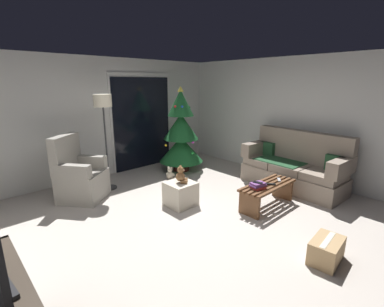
{
  "coord_description": "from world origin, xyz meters",
  "views": [
    {
      "loc": [
        -2.55,
        -2.48,
        1.99
      ],
      "look_at": [
        0.4,
        0.7,
        0.85
      ],
      "focal_mm": 25.45,
      "sensor_mm": 36.0,
      "label": 1
    }
  ],
  "objects_px": {
    "remote_silver": "(279,180)",
    "armchair": "(80,177)",
    "cell_phone": "(258,182)",
    "cardboard_box_taped_mid_floor": "(326,250)",
    "ottoman": "(181,194)",
    "couch": "(294,167)",
    "teddy_bear_cream_by_tree": "(170,174)",
    "book_stack": "(258,186)",
    "floor_lamp": "(103,110)",
    "teddy_bear_chestnut": "(181,176)",
    "coffee_table": "(267,192)",
    "remote_black": "(271,184)",
    "christmas_tree": "(181,134)"
  },
  "relations": [
    {
      "from": "coffee_table",
      "to": "floor_lamp",
      "type": "relative_size",
      "value": 0.62
    },
    {
      "from": "coffee_table",
      "to": "cell_phone",
      "type": "height_order",
      "value": "cell_phone"
    },
    {
      "from": "coffee_table",
      "to": "armchair",
      "type": "xyz_separation_m",
      "value": [
        -2.12,
        2.39,
        0.14
      ]
    },
    {
      "from": "couch",
      "to": "ottoman",
      "type": "relative_size",
      "value": 4.49
    },
    {
      "from": "teddy_bear_cream_by_tree",
      "to": "cell_phone",
      "type": "bearing_deg",
      "value": -87.88
    },
    {
      "from": "cell_phone",
      "to": "cardboard_box_taped_mid_floor",
      "type": "bearing_deg",
      "value": -120.3
    },
    {
      "from": "remote_silver",
      "to": "teddy_bear_cream_by_tree",
      "type": "bearing_deg",
      "value": -20.81
    },
    {
      "from": "remote_silver",
      "to": "armchair",
      "type": "height_order",
      "value": "armchair"
    },
    {
      "from": "ottoman",
      "to": "cardboard_box_taped_mid_floor",
      "type": "height_order",
      "value": "ottoman"
    },
    {
      "from": "armchair",
      "to": "ottoman",
      "type": "height_order",
      "value": "armchair"
    },
    {
      "from": "cardboard_box_taped_mid_floor",
      "to": "teddy_bear_cream_by_tree",
      "type": "bearing_deg",
      "value": 83.51
    },
    {
      "from": "coffee_table",
      "to": "ottoman",
      "type": "xyz_separation_m",
      "value": [
        -1.01,
        1.01,
        -0.06
      ]
    },
    {
      "from": "couch",
      "to": "teddy_bear_chestnut",
      "type": "bearing_deg",
      "value": 158.37
    },
    {
      "from": "cell_phone",
      "to": "remote_black",
      "type": "bearing_deg",
      "value": -20.99
    },
    {
      "from": "ottoman",
      "to": "cardboard_box_taped_mid_floor",
      "type": "bearing_deg",
      "value": -83.24
    },
    {
      "from": "remote_silver",
      "to": "christmas_tree",
      "type": "height_order",
      "value": "christmas_tree"
    },
    {
      "from": "couch",
      "to": "book_stack",
      "type": "relative_size",
      "value": 7.34
    },
    {
      "from": "couch",
      "to": "cell_phone",
      "type": "relative_size",
      "value": 13.73
    },
    {
      "from": "cell_phone",
      "to": "remote_silver",
      "type": "bearing_deg",
      "value": -14.65
    },
    {
      "from": "coffee_table",
      "to": "remote_black",
      "type": "bearing_deg",
      "value": -82.25
    },
    {
      "from": "cardboard_box_taped_mid_floor",
      "to": "teddy_bear_chestnut",
      "type": "bearing_deg",
      "value": 96.6
    },
    {
      "from": "book_stack",
      "to": "armchair",
      "type": "bearing_deg",
      "value": 127.72
    },
    {
      "from": "floor_lamp",
      "to": "teddy_bear_chestnut",
      "type": "xyz_separation_m",
      "value": [
        0.54,
        -1.51,
        -0.99
      ]
    },
    {
      "from": "remote_black",
      "to": "ottoman",
      "type": "height_order",
      "value": "remote_black"
    },
    {
      "from": "book_stack",
      "to": "cardboard_box_taped_mid_floor",
      "type": "height_order",
      "value": "book_stack"
    },
    {
      "from": "ottoman",
      "to": "floor_lamp",
      "type": "bearing_deg",
      "value": 109.48
    },
    {
      "from": "cell_phone",
      "to": "teddy_bear_cream_by_tree",
      "type": "distance_m",
      "value": 2.12
    },
    {
      "from": "armchair",
      "to": "christmas_tree",
      "type": "bearing_deg",
      "value": 0.59
    },
    {
      "from": "remote_silver",
      "to": "floor_lamp",
      "type": "height_order",
      "value": "floor_lamp"
    },
    {
      "from": "book_stack",
      "to": "floor_lamp",
      "type": "bearing_deg",
      "value": 116.78
    },
    {
      "from": "floor_lamp",
      "to": "armchair",
      "type": "bearing_deg",
      "value": -169.19
    },
    {
      "from": "remote_black",
      "to": "armchair",
      "type": "xyz_separation_m",
      "value": [
        -2.13,
        2.44,
        -0.0
      ]
    },
    {
      "from": "cell_phone",
      "to": "ottoman",
      "type": "bearing_deg",
      "value": 115.78
    },
    {
      "from": "cell_phone",
      "to": "book_stack",
      "type": "bearing_deg",
      "value": -38.19
    },
    {
      "from": "couch",
      "to": "book_stack",
      "type": "xyz_separation_m",
      "value": [
        -1.43,
        -0.14,
        0.04
      ]
    },
    {
      "from": "remote_silver",
      "to": "ottoman",
      "type": "distance_m",
      "value": 1.67
    },
    {
      "from": "coffee_table",
      "to": "armchair",
      "type": "distance_m",
      "value": 3.2
    },
    {
      "from": "remote_silver",
      "to": "cell_phone",
      "type": "distance_m",
      "value": 0.58
    },
    {
      "from": "remote_silver",
      "to": "teddy_bear_cream_by_tree",
      "type": "distance_m",
      "value": 2.24
    },
    {
      "from": "remote_silver",
      "to": "armchair",
      "type": "bearing_deg",
      "value": 7.13
    },
    {
      "from": "teddy_bear_chestnut",
      "to": "ottoman",
      "type": "bearing_deg",
      "value": 135.01
    },
    {
      "from": "couch",
      "to": "coffee_table",
      "type": "bearing_deg",
      "value": -172.88
    },
    {
      "from": "cell_phone",
      "to": "cardboard_box_taped_mid_floor",
      "type": "height_order",
      "value": "cell_phone"
    },
    {
      "from": "ottoman",
      "to": "remote_silver",
      "type": "bearing_deg",
      "value": -38.81
    },
    {
      "from": "floor_lamp",
      "to": "teddy_bear_chestnut",
      "type": "distance_m",
      "value": 1.88
    },
    {
      "from": "book_stack",
      "to": "teddy_bear_chestnut",
      "type": "bearing_deg",
      "value": 126.11
    },
    {
      "from": "cell_phone",
      "to": "teddy_bear_chestnut",
      "type": "xyz_separation_m",
      "value": [
        -0.72,
        0.99,
        0.03
      ]
    },
    {
      "from": "christmas_tree",
      "to": "teddy_bear_cream_by_tree",
      "type": "height_order",
      "value": "christmas_tree"
    },
    {
      "from": "teddy_bear_chestnut",
      "to": "teddy_bear_cream_by_tree",
      "type": "xyz_separation_m",
      "value": [
        0.64,
        1.1,
        -0.4
      ]
    },
    {
      "from": "cell_phone",
      "to": "cardboard_box_taped_mid_floor",
      "type": "distance_m",
      "value": 1.38
    }
  ]
}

